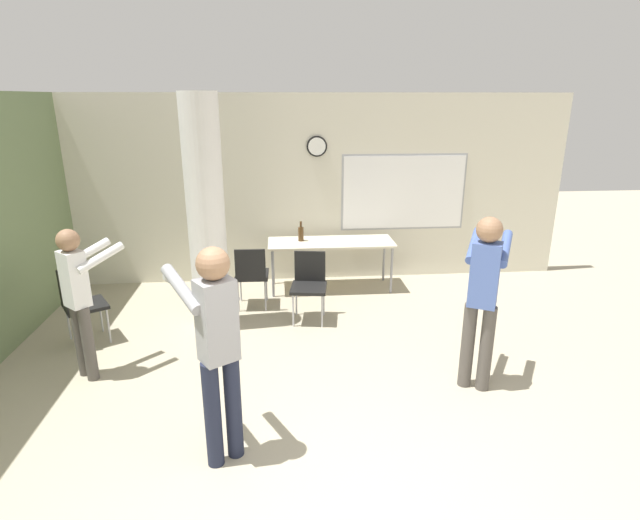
{
  "coord_description": "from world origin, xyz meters",
  "views": [
    {
      "loc": [
        -0.41,
        -2.43,
        2.73
      ],
      "look_at": [
        0.02,
        2.67,
        1.06
      ],
      "focal_mm": 28.0,
      "sensor_mm": 36.0,
      "label": 1
    }
  ],
  "objects_px": {
    "chair_table_left": "(251,272)",
    "bottle_on_table": "(301,233)",
    "folding_table": "(331,245)",
    "person_playing_front": "(216,340)",
    "person_playing_side": "(483,290)",
    "person_watching_back": "(79,293)",
    "chair_by_left_wall": "(78,302)",
    "chair_table_front": "(309,281)"
  },
  "relations": [
    {
      "from": "chair_table_left",
      "to": "person_playing_front",
      "type": "bearing_deg",
      "value": -91.95
    },
    {
      "from": "folding_table",
      "to": "person_playing_side",
      "type": "height_order",
      "value": "person_playing_side"
    },
    {
      "from": "chair_by_left_wall",
      "to": "person_watching_back",
      "type": "distance_m",
      "value": 0.92
    },
    {
      "from": "folding_table",
      "to": "chair_table_left",
      "type": "xyz_separation_m",
      "value": [
        -1.13,
        -0.64,
        -0.17
      ]
    },
    {
      "from": "bottle_on_table",
      "to": "chair_by_left_wall",
      "type": "distance_m",
      "value": 3.07
    },
    {
      "from": "bottle_on_table",
      "to": "chair_by_left_wall",
      "type": "bearing_deg",
      "value": -149.23
    },
    {
      "from": "chair_table_left",
      "to": "person_watching_back",
      "type": "relative_size",
      "value": 0.56
    },
    {
      "from": "bottle_on_table",
      "to": "person_playing_front",
      "type": "relative_size",
      "value": 0.17
    },
    {
      "from": "folding_table",
      "to": "person_playing_front",
      "type": "distance_m",
      "value": 3.83
    },
    {
      "from": "chair_table_front",
      "to": "person_watching_back",
      "type": "height_order",
      "value": "person_watching_back"
    },
    {
      "from": "chair_table_front",
      "to": "folding_table",
      "type": "bearing_deg",
      "value": 69.63
    },
    {
      "from": "chair_by_left_wall",
      "to": "chair_table_left",
      "type": "relative_size",
      "value": 1.0
    },
    {
      "from": "bottle_on_table",
      "to": "person_watching_back",
      "type": "bearing_deg",
      "value": -134.54
    },
    {
      "from": "chair_table_front",
      "to": "person_watching_back",
      "type": "bearing_deg",
      "value": -152.66
    },
    {
      "from": "chair_by_left_wall",
      "to": "person_watching_back",
      "type": "xyz_separation_m",
      "value": [
        0.34,
        -0.76,
        0.41
      ]
    },
    {
      "from": "chair_by_left_wall",
      "to": "person_playing_side",
      "type": "relative_size",
      "value": 0.5
    },
    {
      "from": "folding_table",
      "to": "chair_table_left",
      "type": "relative_size",
      "value": 2.1
    },
    {
      "from": "person_playing_front",
      "to": "chair_table_left",
      "type": "bearing_deg",
      "value": 88.05
    },
    {
      "from": "chair_by_left_wall",
      "to": "person_playing_front",
      "type": "relative_size",
      "value": 0.5
    },
    {
      "from": "bottle_on_table",
      "to": "chair_table_left",
      "type": "bearing_deg",
      "value": -134.54
    },
    {
      "from": "chair_table_left",
      "to": "chair_table_front",
      "type": "relative_size",
      "value": 1.0
    },
    {
      "from": "bottle_on_table",
      "to": "person_watching_back",
      "type": "distance_m",
      "value": 3.26
    },
    {
      "from": "person_watching_back",
      "to": "chair_table_front",
      "type": "bearing_deg",
      "value": 27.34
    },
    {
      "from": "chair_by_left_wall",
      "to": "person_playing_side",
      "type": "xyz_separation_m",
      "value": [
        4.19,
        -1.27,
        0.5
      ]
    },
    {
      "from": "chair_table_front",
      "to": "chair_table_left",
      "type": "bearing_deg",
      "value": 151.5
    },
    {
      "from": "person_playing_front",
      "to": "folding_table",
      "type": "bearing_deg",
      "value": 71.1
    },
    {
      "from": "person_playing_front",
      "to": "bottle_on_table",
      "type": "bearing_deg",
      "value": 77.71
    },
    {
      "from": "folding_table",
      "to": "person_watching_back",
      "type": "distance_m",
      "value": 3.54
    },
    {
      "from": "chair_table_left",
      "to": "bottle_on_table",
      "type": "bearing_deg",
      "value": 45.46
    },
    {
      "from": "bottle_on_table",
      "to": "person_watching_back",
      "type": "relative_size",
      "value": 0.19
    },
    {
      "from": "bottle_on_table",
      "to": "person_playing_side",
      "type": "bearing_deg",
      "value": -61.04
    },
    {
      "from": "chair_by_left_wall",
      "to": "chair_table_front",
      "type": "distance_m",
      "value": 2.71
    },
    {
      "from": "bottle_on_table",
      "to": "chair_table_front",
      "type": "xyz_separation_m",
      "value": [
        0.05,
        -1.12,
        -0.33
      ]
    },
    {
      "from": "bottle_on_table",
      "to": "person_playing_side",
      "type": "xyz_separation_m",
      "value": [
        1.57,
        -2.83,
        0.17
      ]
    },
    {
      "from": "person_watching_back",
      "to": "person_playing_side",
      "type": "bearing_deg",
      "value": -7.61
    },
    {
      "from": "folding_table",
      "to": "person_playing_front",
      "type": "relative_size",
      "value": 1.04
    },
    {
      "from": "person_playing_front",
      "to": "chair_table_front",
      "type": "bearing_deg",
      "value": 71.7
    },
    {
      "from": "folding_table",
      "to": "chair_table_front",
      "type": "xyz_separation_m",
      "value": [
        -0.39,
        -1.05,
        -0.17
      ]
    },
    {
      "from": "chair_by_left_wall",
      "to": "person_playing_side",
      "type": "bearing_deg",
      "value": -16.85
    },
    {
      "from": "person_watching_back",
      "to": "chair_table_left",
      "type": "bearing_deg",
      "value": 45.45
    },
    {
      "from": "folding_table",
      "to": "person_playing_side",
      "type": "relative_size",
      "value": 1.06
    },
    {
      "from": "chair_table_front",
      "to": "person_playing_front",
      "type": "height_order",
      "value": "person_playing_front"
    }
  ]
}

